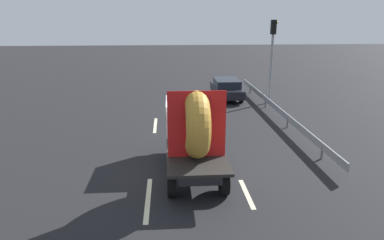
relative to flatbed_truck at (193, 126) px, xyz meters
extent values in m
plane|color=black|center=(-0.05, -0.24, -1.70)|extent=(120.00, 120.00, 0.00)
cylinder|color=black|center=(-0.85, 1.18, -1.23)|extent=(0.28, 0.94, 0.94)
cylinder|color=black|center=(0.85, 1.18, -1.23)|extent=(0.28, 0.94, 0.94)
cylinder|color=black|center=(-0.85, -2.13, -1.23)|extent=(0.28, 0.94, 0.94)
cylinder|color=black|center=(0.85, -2.13, -1.23)|extent=(0.28, 0.94, 0.94)
cube|color=black|center=(0.00, -0.44, -0.77)|extent=(1.30, 5.33, 0.25)
cube|color=silver|center=(0.00, 1.18, 0.03)|extent=(2.00, 2.08, 1.35)
cube|color=black|center=(0.00, 1.13, 0.32)|extent=(2.02, 1.98, 0.44)
cube|color=black|center=(0.00, -1.48, -0.60)|extent=(2.00, 3.25, 0.10)
cube|color=black|center=(0.00, 0.09, 0.00)|extent=(1.80, 0.08, 1.10)
torus|color=#B7842D|center=(0.00, -1.63, 0.56)|extent=(0.78, 2.22, 2.22)
cube|color=red|center=(0.00, -1.63, 0.56)|extent=(1.90, 0.03, 2.22)
cylinder|color=black|center=(2.44, 13.14, -1.37)|extent=(0.22, 0.65, 0.65)
cylinder|color=black|center=(4.02, 13.14, -1.37)|extent=(0.22, 0.65, 0.65)
cylinder|color=black|center=(2.44, 10.42, -1.37)|extent=(0.22, 0.65, 0.65)
cylinder|color=black|center=(4.02, 10.42, -1.37)|extent=(0.22, 0.65, 0.65)
cube|color=black|center=(3.23, 11.78, -1.09)|extent=(1.82, 4.25, 0.56)
cube|color=black|center=(3.23, 11.68, -0.56)|extent=(1.64, 2.38, 0.51)
cylinder|color=gray|center=(5.88, 10.24, 0.56)|extent=(0.16, 0.16, 4.50)
cube|color=black|center=(5.88, 10.24, 3.26)|extent=(0.30, 0.36, 0.90)
sphere|color=yellow|center=(6.05, 10.24, 3.54)|extent=(0.20, 0.20, 0.20)
cube|color=gray|center=(5.31, 6.89, -1.15)|extent=(0.06, 17.07, 0.32)
cylinder|color=slate|center=(5.31, 0.49, -1.42)|extent=(0.10, 0.10, 0.55)
cylinder|color=slate|center=(5.31, 4.75, -1.42)|extent=(0.10, 0.10, 0.55)
cylinder|color=slate|center=(5.31, 9.02, -1.42)|extent=(0.10, 0.10, 0.55)
cylinder|color=slate|center=(5.31, 13.29, -1.42)|extent=(0.10, 0.10, 0.55)
cube|color=beige|center=(-1.62, -2.33, -1.69)|extent=(0.16, 2.91, 0.01)
cube|color=beige|center=(-1.62, 5.64, -1.69)|extent=(0.16, 2.64, 0.01)
cube|color=beige|center=(1.62, -2.20, -1.69)|extent=(0.16, 2.01, 0.01)
cube|color=beige|center=(1.62, 5.19, -1.69)|extent=(0.16, 2.04, 0.01)
camera|label=1|loc=(-0.93, -12.53, 3.94)|focal=33.07mm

